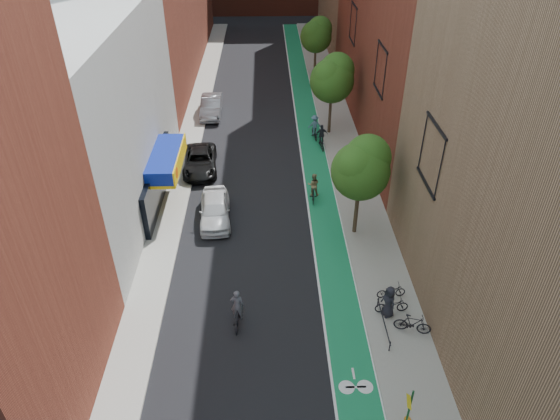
{
  "coord_description": "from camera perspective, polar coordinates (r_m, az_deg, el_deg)",
  "views": [
    {
      "loc": [
        0.32,
        -14.32,
        18.46
      ],
      "look_at": [
        1.07,
        10.46,
        1.5
      ],
      "focal_mm": 32.0,
      "sensor_mm": 36.0,
      "label": 1
    }
  ],
  "objects": [
    {
      "name": "pedestrian",
      "position": [
        25.3,
        12.33,
        -10.18
      ],
      "size": [
        0.87,
        1.02,
        1.78
      ],
      "primitive_type": "imported",
      "rotation": [
        0.0,
        0.0,
        -1.15
      ],
      "color": "black",
      "rests_on": "sidewalk_right"
    },
    {
      "name": "parked_car_silver",
      "position": [
        46.32,
        -7.85,
        11.68
      ],
      "size": [
        1.79,
        5.06,
        1.66
      ],
      "primitive_type": "imported",
      "rotation": [
        0.0,
        0.0,
        0.01
      ],
      "color": "gray",
      "rests_on": "ground"
    },
    {
      "name": "parked_bike_far",
      "position": [
        25.79,
        12.64,
        -10.55
      ],
      "size": [
        1.72,
        0.68,
        0.89
      ],
      "primitive_type": "imported",
      "rotation": [
        0.0,
        0.0,
        1.63
      ],
      "color": "black",
      "rests_on": "sidewalk_right"
    },
    {
      "name": "tree_near",
      "position": [
        28.48,
        9.31,
        4.9
      ],
      "size": [
        3.4,
        3.36,
        6.42
      ],
      "color": "#332619",
      "rests_on": "ground"
    },
    {
      "name": "tree_mid",
      "position": [
        41.02,
        6.04,
        14.87
      ],
      "size": [
        3.55,
        3.53,
        6.74
      ],
      "color": "#332619",
      "rests_on": "ground"
    },
    {
      "name": "building_left_white",
      "position": [
        32.95,
        -22.0,
        9.62
      ],
      "size": [
        8.0,
        20.0,
        12.0
      ],
      "primitive_type": "cube",
      "color": "silver",
      "rests_on": "ground"
    },
    {
      "name": "sign_pole",
      "position": [
        20.47,
        14.4,
        -21.58
      ],
      "size": [
        0.13,
        0.71,
        3.0
      ],
      "color": "#194C26",
      "rests_on": "sidewalk_right"
    },
    {
      "name": "cyclist_lane_far",
      "position": [
        41.61,
        3.97,
        9.3
      ],
      "size": [
        1.15,
        1.81,
        2.01
      ],
      "rotation": [
        0.0,
        0.0,
        3.28
      ],
      "color": "black",
      "rests_on": "ground"
    },
    {
      "name": "parked_car_white",
      "position": [
        31.61,
        -7.46,
        0.08
      ],
      "size": [
        2.25,
        4.84,
        1.6
      ],
      "primitive_type": "imported",
      "rotation": [
        0.0,
        0.0,
        0.08
      ],
      "color": "silver",
      "rests_on": "ground"
    },
    {
      "name": "parked_bike_near",
      "position": [
        26.6,
        12.59,
        -9.01
      ],
      "size": [
        1.57,
        0.69,
        0.8
      ],
      "primitive_type": "imported",
      "rotation": [
        0.0,
        0.0,
        1.68
      ],
      "color": "black",
      "rests_on": "sidewalk_right"
    },
    {
      "name": "bike_lane",
      "position": [
        44.5,
        3.22,
        9.82
      ],
      "size": [
        2.0,
        68.0,
        0.01
      ],
      "primitive_type": "cube",
      "color": "#15784B",
      "rests_on": "ground"
    },
    {
      "name": "sidewalk_right",
      "position": [
        44.74,
        6.47,
        9.89
      ],
      "size": [
        3.0,
        68.0,
        0.15
      ],
      "primitive_type": "cube",
      "color": "gray",
      "rests_on": "ground"
    },
    {
      "name": "sidewalk_left",
      "position": [
        44.76,
        -9.82,
        9.61
      ],
      "size": [
        2.0,
        68.0,
        0.15
      ],
      "primitive_type": "cube",
      "color": "gray",
      "rests_on": "ground"
    },
    {
      "name": "parked_bike_mid",
      "position": [
        25.02,
        14.93,
        -12.46
      ],
      "size": [
        1.83,
        0.98,
        1.06
      ],
      "primitive_type": "imported",
      "rotation": [
        0.0,
        0.0,
        1.28
      ],
      "color": "black",
      "rests_on": "sidewalk_right"
    },
    {
      "name": "cyclist_lane_mid",
      "position": [
        40.06,
        4.78,
        8.03
      ],
      "size": [
        0.99,
        1.62,
        1.99
      ],
      "rotation": [
        0.0,
        0.0,
        3.23
      ],
      "color": "black",
      "rests_on": "ground"
    },
    {
      "name": "parked_car_black",
      "position": [
        37.34,
        -9.13,
        5.54
      ],
      "size": [
        2.8,
        5.36,
        1.44
      ],
      "primitive_type": "imported",
      "rotation": [
        0.0,
        0.0,
        0.08
      ],
      "color": "black",
      "rests_on": "ground"
    },
    {
      "name": "tree_far",
      "position": [
        54.43,
        4.19,
        19.43
      ],
      "size": [
        3.3,
        3.25,
        6.21
      ],
      "color": "#332619",
      "rests_on": "ground"
    },
    {
      "name": "cyclist_lead",
      "position": [
        24.69,
        -4.87,
        -11.7
      ],
      "size": [
        0.73,
        1.74,
        2.13
      ],
      "rotation": [
        0.0,
        0.0,
        3.06
      ],
      "color": "black",
      "rests_on": "ground"
    },
    {
      "name": "ground",
      "position": [
        23.37,
        -1.94,
        -17.84
      ],
      "size": [
        160.0,
        160.0,
        0.0
      ],
      "primitive_type": "plane",
      "color": "black",
      "rests_on": "ground"
    },
    {
      "name": "cyclist_lane_near",
      "position": [
        33.38,
        3.83,
        2.38
      ],
      "size": [
        0.82,
        1.76,
        1.95
      ],
      "rotation": [
        0.0,
        0.0,
        3.07
      ],
      "color": "black",
      "rests_on": "ground"
    }
  ]
}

